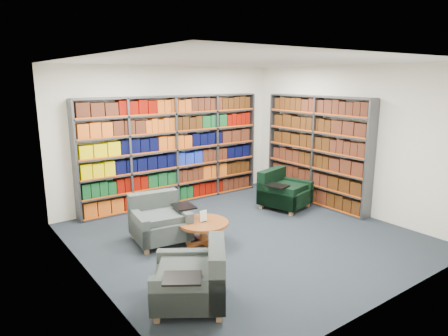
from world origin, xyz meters
TOP-DOWN VIEW (x-y plane):
  - room_shell at (0.00, 0.00)m, footprint 5.02×5.02m
  - bookshelf_back at (0.00, 2.34)m, footprint 4.00×0.28m
  - bookshelf_right at (2.34, 0.60)m, footprint 0.28×2.50m
  - chair_teal_left at (-1.21, 0.71)m, footprint 1.02×0.93m
  - chair_green_right at (1.56, 0.78)m, footprint 1.08×1.01m
  - chair_teal_front at (-1.74, -1.25)m, footprint 1.13×1.13m
  - coffee_table at (-0.73, 0.14)m, footprint 0.79×0.79m

SIDE VIEW (x-z plane):
  - coffee_table at x=-0.73m, z-range 0.02..0.57m
  - chair_teal_front at x=-1.74m, z-range -0.07..0.67m
  - chair_teal_left at x=-1.21m, z-range -0.07..0.67m
  - chair_green_right at x=1.56m, z-range -0.07..0.68m
  - bookshelf_back at x=0.00m, z-range 0.00..2.20m
  - bookshelf_right at x=2.34m, z-range 0.00..2.20m
  - room_shell at x=0.00m, z-range -0.01..2.81m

